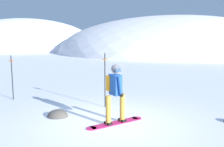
{
  "coord_description": "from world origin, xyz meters",
  "views": [
    {
      "loc": [
        -0.16,
        -6.84,
        2.49
      ],
      "look_at": [
        0.03,
        3.0,
        1.0
      ],
      "focal_mm": 39.83,
      "sensor_mm": 36.0,
      "label": 1
    }
  ],
  "objects_px": {
    "snowboarder_main": "(115,92)",
    "piste_marker_near": "(12,74)",
    "rock_dark": "(58,117)",
    "piste_marker_far": "(105,76)"
  },
  "relations": [
    {
      "from": "piste_marker_far",
      "to": "rock_dark",
      "type": "height_order",
      "value": "piste_marker_far"
    },
    {
      "from": "snowboarder_main",
      "to": "piste_marker_far",
      "type": "height_order",
      "value": "piste_marker_far"
    },
    {
      "from": "piste_marker_far",
      "to": "piste_marker_near",
      "type": "bearing_deg",
      "value": 162.8
    },
    {
      "from": "piste_marker_near",
      "to": "rock_dark",
      "type": "xyz_separation_m",
      "value": [
        2.19,
        -2.19,
        -1.03
      ]
    },
    {
      "from": "snowboarder_main",
      "to": "piste_marker_near",
      "type": "bearing_deg",
      "value": 144.6
    },
    {
      "from": "piste_marker_near",
      "to": "rock_dark",
      "type": "relative_size",
      "value": 2.77
    },
    {
      "from": "rock_dark",
      "to": "piste_marker_near",
      "type": "bearing_deg",
      "value": 134.89
    },
    {
      "from": "snowboarder_main",
      "to": "piste_marker_near",
      "type": "distance_m",
      "value": 4.85
    },
    {
      "from": "snowboarder_main",
      "to": "rock_dark",
      "type": "relative_size",
      "value": 2.64
    },
    {
      "from": "piste_marker_near",
      "to": "piste_marker_far",
      "type": "xyz_separation_m",
      "value": [
        3.65,
        -1.13,
        0.08
      ]
    }
  ]
}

